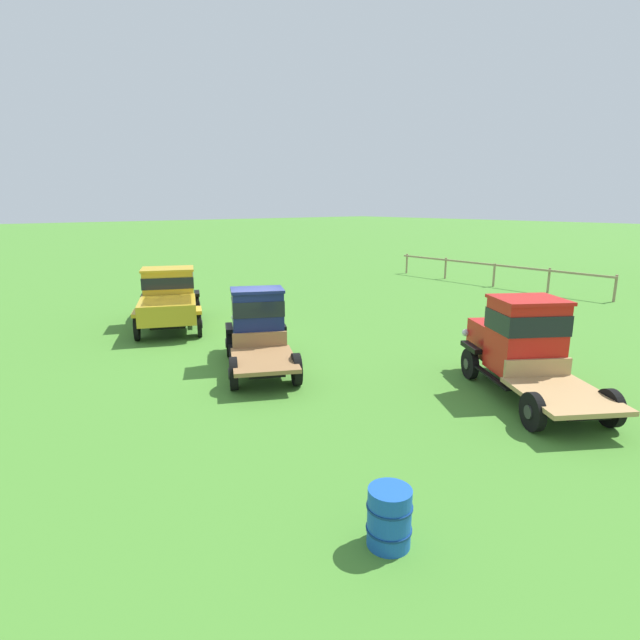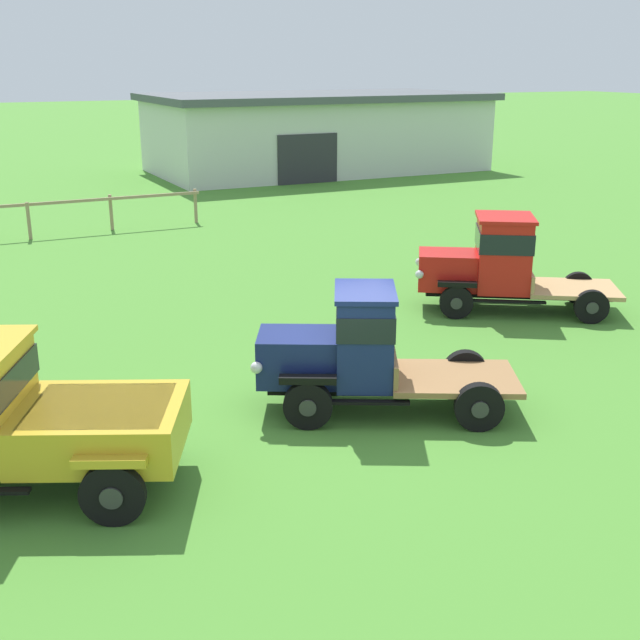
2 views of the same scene
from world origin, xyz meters
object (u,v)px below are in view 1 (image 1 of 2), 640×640
Objects in this scene: vintage_truck_second_in_line at (258,326)px; vintage_truck_midrow_center at (522,343)px; oil_drum_beside_row at (389,517)px; vintage_truck_foreground_near at (169,296)px.

vintage_truck_second_in_line is 0.95× the size of vintage_truck_midrow_center.
oil_drum_beside_row is at bearing -20.44° from vintage_truck_second_in_line.
vintage_truck_midrow_center is at bearing 106.05° from oil_drum_beside_row.
vintage_truck_second_in_line is (5.93, 0.08, -0.04)m from vintage_truck_foreground_near.
vintage_truck_second_in_line is 8.23m from oil_drum_beside_row.
vintage_truck_foreground_near reaches higher than oil_drum_beside_row.
vintage_truck_midrow_center is 5.94× the size of oil_drum_beside_row.
vintage_truck_foreground_near is 6.86× the size of oil_drum_beside_row.
oil_drum_beside_row is (1.89, -6.58, -0.78)m from vintage_truck_midrow_center.
vintage_truck_midrow_center is at bearing 17.95° from vintage_truck_foreground_near.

